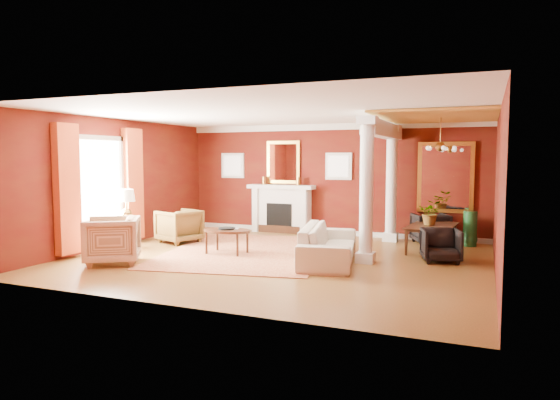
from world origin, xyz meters
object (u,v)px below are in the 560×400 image
at_px(armchair_stripe, 112,238).
at_px(dining_table, 433,231).
at_px(sofa, 329,238).
at_px(armchair_leopard, 179,224).
at_px(coffee_table, 227,231).
at_px(side_table, 126,210).

height_order(armchair_stripe, dining_table, armchair_stripe).
height_order(sofa, armchair_leopard, sofa).
height_order(sofa, coffee_table, sofa).
bearing_deg(armchair_leopard, side_table, -6.81).
bearing_deg(coffee_table, armchair_leopard, 154.97).
bearing_deg(side_table, armchair_leopard, 63.76).
distance_m(sofa, armchair_leopard, 4.01).
bearing_deg(armchair_leopard, sofa, 98.71).
bearing_deg(armchair_stripe, dining_table, 90.12).
distance_m(sofa, dining_table, 2.61).
xyz_separation_m(sofa, coffee_table, (-2.20, -0.06, 0.00)).
relative_size(armchair_stripe, coffee_table, 0.95).
bearing_deg(sofa, coffee_table, 79.98).
distance_m(armchair_leopard, coffee_table, 1.92).
distance_m(coffee_table, dining_table, 4.44).
distance_m(sofa, armchair_stripe, 4.16).
bearing_deg(armchair_stripe, side_table, 175.98).
bearing_deg(side_table, dining_table, 20.39).
height_order(sofa, side_table, side_table).
bearing_deg(armchair_leopard, armchair_stripe, 23.30).
xyz_separation_m(coffee_table, dining_table, (3.97, 1.98, -0.03)).
distance_m(armchair_leopard, dining_table, 5.83).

